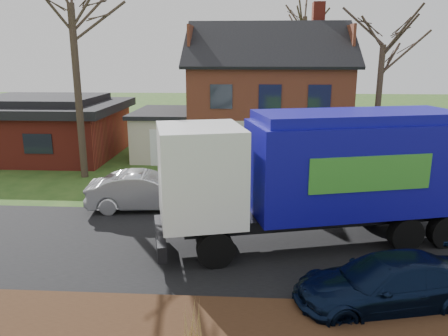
{
  "coord_description": "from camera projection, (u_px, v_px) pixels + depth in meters",
  "views": [
    {
      "loc": [
        1.0,
        -13.29,
        6.16
      ],
      "look_at": [
        0.03,
        2.5,
        2.06
      ],
      "focal_mm": 35.0,
      "sensor_mm": 36.0,
      "label": 1
    }
  ],
  "objects": [
    {
      "name": "ground",
      "position": [
        219.0,
        247.0,
        14.45
      ],
      "size": [
        120.0,
        120.0,
        0.0
      ],
      "primitive_type": "plane",
      "color": "#274A18",
      "rests_on": "ground"
    },
    {
      "name": "road",
      "position": [
        219.0,
        247.0,
        14.44
      ],
      "size": [
        80.0,
        7.0,
        0.02
      ],
      "primitive_type": "cube",
      "color": "black",
      "rests_on": "ground"
    },
    {
      "name": "main_house",
      "position": [
        259.0,
        91.0,
        26.78
      ],
      "size": [
        12.95,
        8.95,
        9.26
      ],
      "color": "beige",
      "rests_on": "ground"
    },
    {
      "name": "ranch_house",
      "position": [
        43.0,
        127.0,
        27.27
      ],
      "size": [
        9.8,
        8.2,
        3.7
      ],
      "color": "maroon",
      "rests_on": "ground"
    },
    {
      "name": "garbage_truck",
      "position": [
        323.0,
        170.0,
        14.21
      ],
      "size": [
        10.66,
        5.19,
        4.41
      ],
      "rotation": [
        0.0,
        0.0,
        0.25
      ],
      "color": "black",
      "rests_on": "ground"
    },
    {
      "name": "silver_sedan",
      "position": [
        146.0,
        191.0,
        17.85
      ],
      "size": [
        4.83,
        2.17,
        1.54
      ],
      "primitive_type": "imported",
      "rotation": [
        0.0,
        0.0,
        1.69
      ],
      "color": "#ADB0B5",
      "rests_on": "ground"
    },
    {
      "name": "navy_wagon",
      "position": [
        387.0,
        284.0,
        10.76
      ],
      "size": [
        5.03,
        2.93,
        1.37
      ],
      "primitive_type": "imported",
      "rotation": [
        0.0,
        0.0,
        -1.34
      ],
      "color": "black",
      "rests_on": "ground"
    },
    {
      "name": "tree_front_east",
      "position": [
        385.0,
        22.0,
        21.7
      ],
      "size": [
        3.43,
        3.43,
        9.54
      ],
      "color": "#3D2E24",
      "rests_on": "ground"
    },
    {
      "name": "tree_back",
      "position": [
        306.0,
        0.0,
        33.17
      ],
      "size": [
        3.87,
        3.87,
        12.26
      ],
      "color": "#3B2E23",
      "rests_on": "ground"
    },
    {
      "name": "grass_clump_mid",
      "position": [
        192.0,
        323.0,
        9.04
      ],
      "size": [
        0.34,
        0.28,
        0.95
      ],
      "color": "#A78449",
      "rests_on": "mulch_verge"
    }
  ]
}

